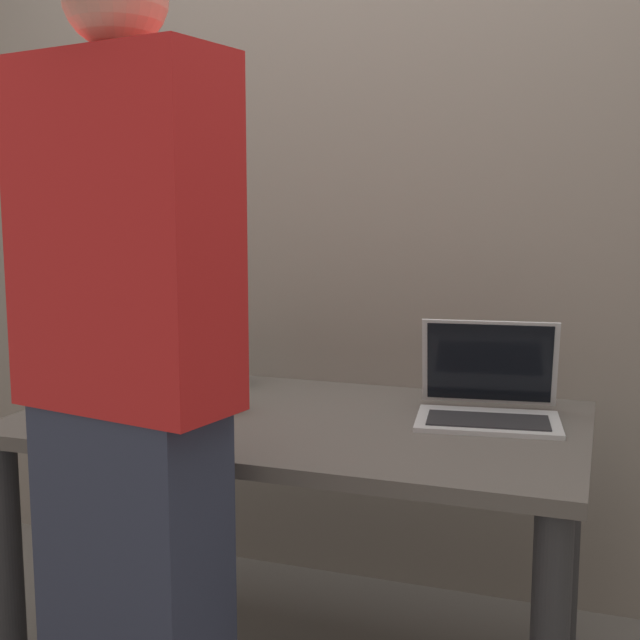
{
  "coord_description": "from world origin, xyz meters",
  "views": [
    {
      "loc": [
        0.72,
        -1.91,
        1.27
      ],
      "look_at": [
        0.05,
        0.0,
        0.99
      ],
      "focal_mm": 46.0,
      "sensor_mm": 36.0,
      "label": 1
    }
  ],
  "objects_px": {
    "beer_bottle_brown": "(193,345)",
    "coffee_mug": "(220,392)",
    "laptop": "(488,397)",
    "beer_bottle_amber": "(235,348)",
    "person_figure": "(129,399)"
  },
  "relations": [
    {
      "from": "laptop",
      "to": "beer_bottle_brown",
      "type": "relative_size",
      "value": 1.25
    },
    {
      "from": "beer_bottle_brown",
      "to": "beer_bottle_amber",
      "type": "bearing_deg",
      "value": 21.06
    },
    {
      "from": "person_figure",
      "to": "beer_bottle_amber",
      "type": "bearing_deg",
      "value": 101.61
    },
    {
      "from": "laptop",
      "to": "person_figure",
      "type": "xyz_separation_m",
      "value": [
        -0.59,
        -0.71,
        0.11
      ]
    },
    {
      "from": "laptop",
      "to": "beer_bottle_amber",
      "type": "bearing_deg",
      "value": 170.19
    },
    {
      "from": "beer_bottle_amber",
      "to": "beer_bottle_brown",
      "type": "bearing_deg",
      "value": -158.94
    },
    {
      "from": "coffee_mug",
      "to": "laptop",
      "type": "bearing_deg",
      "value": 13.76
    },
    {
      "from": "beer_bottle_amber",
      "to": "person_figure",
      "type": "relative_size",
      "value": 0.16
    },
    {
      "from": "beer_bottle_brown",
      "to": "coffee_mug",
      "type": "relative_size",
      "value": 2.59
    },
    {
      "from": "laptop",
      "to": "coffee_mug",
      "type": "bearing_deg",
      "value": -166.24
    },
    {
      "from": "beer_bottle_brown",
      "to": "coffee_mug",
      "type": "height_order",
      "value": "beer_bottle_brown"
    },
    {
      "from": "laptop",
      "to": "coffee_mug",
      "type": "distance_m",
      "value": 0.69
    },
    {
      "from": "beer_bottle_brown",
      "to": "laptop",
      "type": "bearing_deg",
      "value": -5.66
    },
    {
      "from": "beer_bottle_amber",
      "to": "coffee_mug",
      "type": "relative_size",
      "value": 2.44
    },
    {
      "from": "person_figure",
      "to": "coffee_mug",
      "type": "distance_m",
      "value": 0.57
    }
  ]
}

